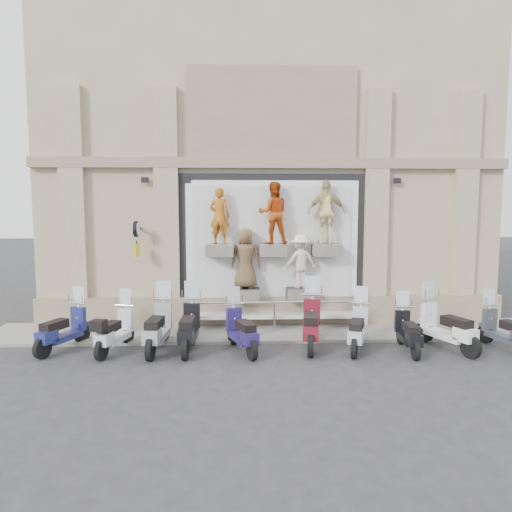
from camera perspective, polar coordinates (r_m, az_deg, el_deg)
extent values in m
plane|color=#2C2C2F|center=(11.21, 3.20, -12.40)|extent=(90.00, 90.00, 0.00)
cube|color=gray|center=(13.20, 2.29, -9.38)|extent=(16.00, 2.20, 0.08)
cube|color=black|center=(13.63, 2.03, 1.20)|extent=(5.60, 0.10, 4.30)
cube|color=white|center=(13.57, 2.05, 1.18)|extent=(5.10, 0.06, 3.90)
cube|color=white|center=(13.53, 2.06, 1.17)|extent=(4.70, 0.04, 3.60)
cube|color=white|center=(13.54, 2.13, -7.32)|extent=(5.10, 0.75, 0.10)
cube|color=#28282B|center=(13.24, -4.55, 0.72)|extent=(0.80, 0.50, 0.35)
imported|color=#C16B1A|center=(13.18, -4.59, 5.00)|extent=(0.67, 0.53, 1.62)
cube|color=#28282B|center=(13.27, 2.15, 0.75)|extent=(0.80, 0.50, 0.35)
imported|color=#943C0F|center=(13.22, 2.17, 5.37)|extent=(0.91, 0.73, 1.79)
cube|color=#28282B|center=(13.48, 8.73, 0.77)|extent=(0.80, 0.50, 0.35)
imported|color=#DAC385|center=(13.43, 8.80, 5.45)|extent=(1.11, 0.51, 1.85)
cube|color=#28282B|center=(13.41, -1.29, -4.80)|extent=(0.80, 0.50, 0.35)
imported|color=brown|center=(13.25, -1.30, -0.29)|extent=(0.90, 0.62, 1.77)
cube|color=#28282B|center=(13.54, 5.52, -4.73)|extent=(0.80, 0.50, 0.35)
imported|color=#FCE8CD|center=(13.39, 5.56, -0.68)|extent=(1.12, 0.80, 1.57)
cube|color=black|center=(13.61, -14.51, 3.33)|extent=(0.06, 0.56, 0.06)
cylinder|color=black|center=(13.35, -14.75, 3.28)|extent=(0.10, 0.46, 0.46)
cube|color=yellow|center=(13.39, -14.68, 0.71)|extent=(0.04, 0.50, 0.38)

